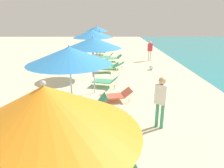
% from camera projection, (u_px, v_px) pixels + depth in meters
% --- Properties ---
extents(umbrella_second, '(2.23, 2.23, 2.73)m').
position_uv_depth(umbrella_second, '(46.00, 110.00, 2.32)').
color(umbrella_second, silver).
rests_on(umbrella_second, ground).
extents(umbrella_third, '(2.44, 2.44, 2.66)m').
position_uv_depth(umbrella_third, '(69.00, 55.00, 5.82)').
color(umbrella_third, silver).
rests_on(umbrella_third, ground).
extents(lounger_third_shoreside, '(1.39, 0.91, 0.64)m').
position_uv_depth(lounger_third_shoreside, '(91.00, 104.00, 7.61)').
color(lounger_third_shoreside, '#4CA572').
rests_on(lounger_third_shoreside, ground).
extents(lounger_third_inland, '(1.32, 0.69, 0.52)m').
position_uv_depth(lounger_third_inland, '(83.00, 142.00, 5.36)').
color(lounger_third_inland, '#4CA572').
rests_on(lounger_third_inland, ground).
extents(umbrella_fourth, '(2.47, 2.47, 2.64)m').
position_uv_depth(umbrella_fourth, '(93.00, 43.00, 8.91)').
color(umbrella_fourth, silver).
rests_on(umbrella_fourth, ground).
extents(lounger_fourth_shoreside, '(1.43, 0.98, 0.60)m').
position_uv_depth(lounger_fourth_shoreside, '(106.00, 81.00, 10.43)').
color(lounger_fourth_shoreside, '#4CA572').
rests_on(lounger_fourth_shoreside, ground).
extents(lounger_fourth_inland, '(1.42, 0.88, 0.51)m').
position_uv_depth(lounger_fourth_inland, '(116.00, 95.00, 8.63)').
color(lounger_fourth_inland, '#D8593F').
rests_on(lounger_fourth_inland, ground).
extents(umbrella_fifth, '(2.19, 2.19, 2.80)m').
position_uv_depth(umbrella_fifth, '(92.00, 34.00, 11.51)').
color(umbrella_fifth, '#4C4C51').
rests_on(umbrella_fifth, ground).
extents(lounger_fifth_shoreside, '(1.48, 0.74, 0.62)m').
position_uv_depth(lounger_fifth_shoreside, '(108.00, 67.00, 13.21)').
color(lounger_fifth_shoreside, '#4CA572').
rests_on(lounger_fifth_shoreside, ground).
extents(umbrella_sixth, '(2.00, 2.00, 2.47)m').
position_uv_depth(umbrella_sixth, '(100.00, 35.00, 14.75)').
color(umbrella_sixth, '#4C4C51').
rests_on(umbrella_sixth, ground).
extents(lounger_sixth_shoreside, '(1.33, 0.85, 0.57)m').
position_uv_depth(lounger_sixth_shoreside, '(114.00, 58.00, 16.45)').
color(lounger_sixth_shoreside, '#4CA572').
rests_on(lounger_sixth_shoreside, ground).
extents(lounger_sixth_inland, '(1.46, 0.87, 0.53)m').
position_uv_depth(lounger_sixth_inland, '(115.00, 65.00, 14.12)').
color(lounger_sixth_inland, '#4CA572').
rests_on(lounger_sixth_inland, ground).
extents(umbrella_farthest, '(1.98, 1.98, 2.74)m').
position_uv_depth(umbrella_farthest, '(97.00, 29.00, 17.85)').
color(umbrella_farthest, '#4C4C51').
rests_on(umbrella_farthest, ground).
extents(lounger_farthest_shoreside, '(1.20, 0.64, 0.57)m').
position_uv_depth(lounger_farthest_shoreside, '(102.00, 52.00, 19.60)').
color(lounger_farthest_shoreside, '#4CA572').
rests_on(lounger_farthest_shoreside, ground).
extents(lounger_farthest_inland, '(1.52, 0.97, 0.64)m').
position_uv_depth(lounger_farthest_inland, '(106.00, 56.00, 17.37)').
color(lounger_farthest_inland, '#4CA572').
rests_on(lounger_farthest_inland, ground).
extents(person_walking_near, '(0.42, 0.38, 1.69)m').
position_uv_depth(person_walking_near, '(161.00, 98.00, 6.30)').
color(person_walking_near, '#3F9972').
rests_on(person_walking_near, ground).
extents(person_walking_mid, '(0.38, 0.26, 1.62)m').
position_uv_depth(person_walking_mid, '(150.00, 49.00, 16.57)').
color(person_walking_mid, silver).
rests_on(person_walking_mid, ground).
extents(beach_ball, '(0.32, 0.32, 0.32)m').
position_uv_depth(beach_ball, '(151.00, 67.00, 13.90)').
color(beach_ball, white).
rests_on(beach_ball, ground).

